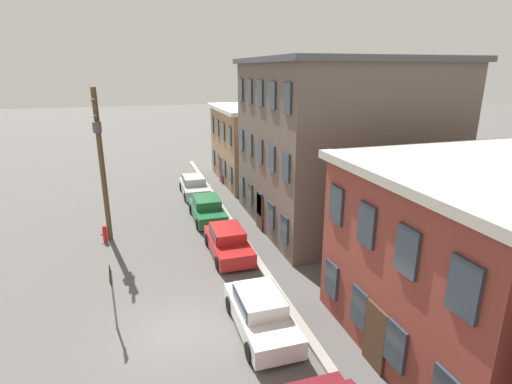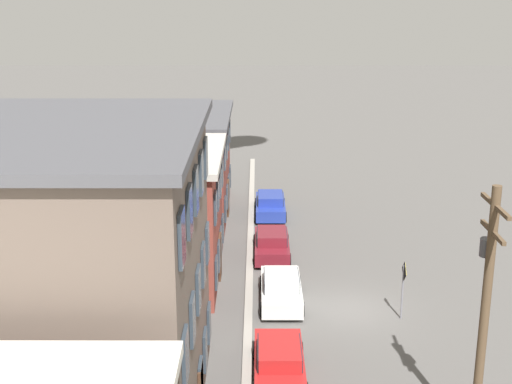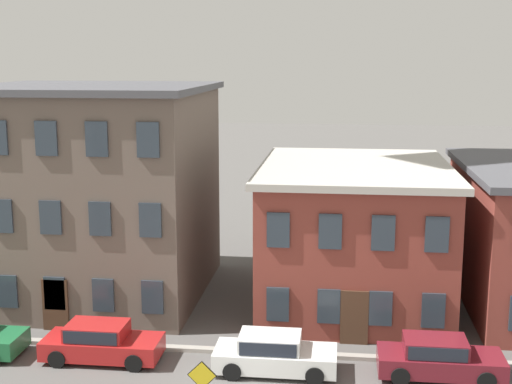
% 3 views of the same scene
% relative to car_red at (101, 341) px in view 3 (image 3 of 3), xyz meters
% --- Properties ---
extents(kerb_strip, '(56.00, 0.36, 0.16)m').
position_rel_car_red_xyz_m(kerb_strip, '(5.85, 1.19, -0.67)').
color(kerb_strip, '#9E998E').
rests_on(kerb_strip, ground_plane).
extents(apartment_midblock, '(10.86, 10.61, 9.95)m').
position_rel_car_red_xyz_m(apartment_midblock, '(-2.83, 7.74, 4.24)').
color(apartment_midblock, '#66564C').
rests_on(apartment_midblock, ground_plane).
extents(apartment_far, '(8.59, 11.37, 6.40)m').
position_rel_car_red_xyz_m(apartment_far, '(9.47, 8.12, 2.47)').
color(apartment_far, brown).
rests_on(apartment_far, ground_plane).
extents(car_red, '(4.40, 1.92, 1.43)m').
position_rel_car_red_xyz_m(car_red, '(0.00, 0.00, 0.00)').
color(car_red, '#B21E1E').
rests_on(car_red, ground_plane).
extents(car_white, '(4.40, 1.92, 1.43)m').
position_rel_car_red_xyz_m(car_white, '(6.54, -0.28, 0.00)').
color(car_white, silver).
rests_on(car_white, ground_plane).
extents(car_maroon, '(4.40, 1.92, 1.43)m').
position_rel_car_red_xyz_m(car_maroon, '(12.39, 0.03, 0.00)').
color(car_maroon, maroon).
rests_on(car_maroon, ground_plane).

